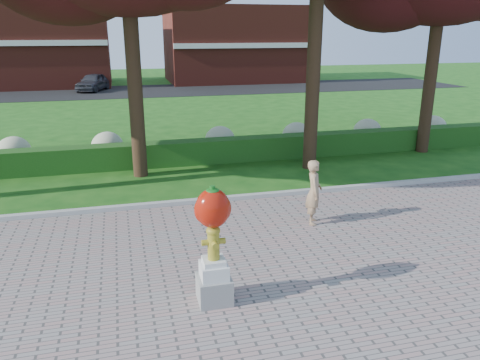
{
  "coord_description": "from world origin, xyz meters",
  "views": [
    {
      "loc": [
        -2.49,
        -8.47,
        4.37
      ],
      "look_at": [
        -0.05,
        1.0,
        1.24
      ],
      "focal_mm": 35.0,
      "sensor_mm": 36.0,
      "label": 1
    }
  ],
  "objects": [
    {
      "name": "ground",
      "position": [
        0.0,
        0.0,
        0.0
      ],
      "size": [
        100.0,
        100.0,
        0.0
      ],
      "primitive_type": "plane",
      "color": "#174F13",
      "rests_on": "ground"
    },
    {
      "name": "curb",
      "position": [
        0.0,
        3.0,
        0.07
      ],
      "size": [
        40.0,
        0.18,
        0.15
      ],
      "primitive_type": "cube",
      "color": "#ADADA5",
      "rests_on": "ground"
    },
    {
      "name": "lawn_hedge",
      "position": [
        0.0,
        7.0,
        0.4
      ],
      "size": [
        24.0,
        0.7,
        0.8
      ],
      "primitive_type": "cube",
      "color": "#164112",
      "rests_on": "ground"
    },
    {
      "name": "hydrangea_row",
      "position": [
        0.57,
        8.0,
        0.55
      ],
      "size": [
        20.1,
        1.1,
        0.99
      ],
      "color": "#B9BE91",
      "rests_on": "ground"
    },
    {
      "name": "street",
      "position": [
        0.0,
        28.0,
        0.01
      ],
      "size": [
        50.0,
        8.0,
        0.02
      ],
      "primitive_type": "cube",
      "color": "black",
      "rests_on": "ground"
    },
    {
      "name": "building_left",
      "position": [
        -10.0,
        34.0,
        3.5
      ],
      "size": [
        14.0,
        8.0,
        7.0
      ],
      "primitive_type": "cube",
      "color": "maroon",
      "rests_on": "ground"
    },
    {
      "name": "building_right",
      "position": [
        8.0,
        34.0,
        3.2
      ],
      "size": [
        12.0,
        8.0,
        6.4
      ],
      "primitive_type": "cube",
      "color": "maroon",
      "rests_on": "ground"
    },
    {
      "name": "hydrant_sculpture",
      "position": [
        -1.19,
        -1.71,
        1.12
      ],
      "size": [
        0.59,
        0.56,
        2.04
      ],
      "rotation": [
        0.0,
        0.0,
        -0.01
      ],
      "color": "gray",
      "rests_on": "walkway"
    },
    {
      "name": "woman",
      "position": [
        1.72,
        1.0,
        0.81
      ],
      "size": [
        0.53,
        0.65,
        1.53
      ],
      "primitive_type": "imported",
      "rotation": [
        0.0,
        0.0,
        1.23
      ],
      "color": "tan",
      "rests_on": "walkway"
    },
    {
      "name": "parked_car",
      "position": [
        -4.29,
        29.01,
        0.67
      ],
      "size": [
        2.78,
        4.12,
        1.3
      ],
      "primitive_type": "imported",
      "rotation": [
        0.0,
        0.0,
        -0.36
      ],
      "color": "#3F4046",
      "rests_on": "street"
    }
  ]
}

